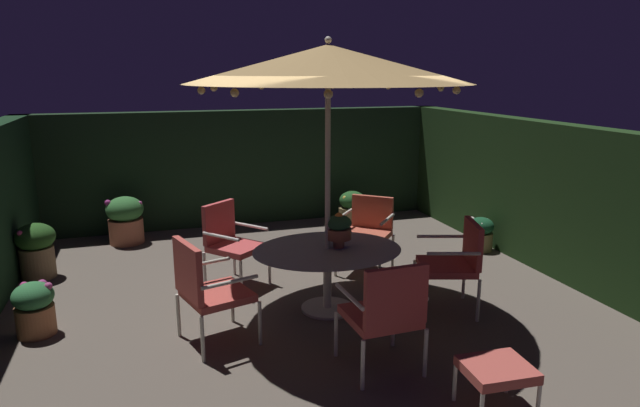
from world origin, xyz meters
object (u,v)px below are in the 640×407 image
centerpiece_planter (339,228)px  patio_chair_east (230,238)px  patio_chair_south (386,310)px  potted_plant_left_near (352,208)px  ottoman_footrest (497,371)px  patio_umbrella (328,65)px  patio_chair_north (456,259)px  patio_dining_table (327,259)px  patio_chair_southeast (206,286)px  patio_chair_northeast (368,228)px  potted_plant_front_corner (34,307)px  potted_plant_right_near (36,248)px  potted_plant_back_left (125,219)px  potted_plant_right_far (481,233)px

centerpiece_planter → patio_chair_east: size_ratio=0.38×
patio_chair_south → potted_plant_left_near: size_ratio=1.81×
ottoman_footrest → patio_umbrella: bearing=106.4°
potted_plant_left_near → patio_chair_north: bearing=-93.1°
ottoman_footrest → patio_dining_table: bearing=106.4°
patio_chair_southeast → ottoman_footrest: patio_chair_southeast is taller
patio_dining_table → potted_plant_left_near: bearing=64.9°
patio_umbrella → ottoman_footrest: 3.19m
patio_chair_northeast → ottoman_footrest: size_ratio=1.82×
patio_umbrella → patio_chair_south: 2.45m
patio_chair_northeast → potted_plant_front_corner: size_ratio=1.76×
patio_chair_south → potted_plant_right_near: patio_chair_south is taller
patio_chair_east → patio_chair_south: 2.62m
potted_plant_right_near → centerpiece_planter: bearing=-31.4°
patio_chair_northeast → patio_chair_southeast: 2.65m
centerpiece_planter → patio_chair_south: (-0.06, -1.38, -0.34)m
patio_umbrella → patio_chair_east: bearing=130.0°
centerpiece_planter → potted_plant_front_corner: (-3.05, 0.31, -0.63)m
centerpiece_planter → potted_plant_back_left: bearing=125.2°
patio_chair_northeast → potted_plant_back_left: bearing=144.5°
patio_chair_north → patio_chair_east: 2.65m
patio_dining_table → patio_chair_east: 1.38m
patio_chair_southeast → potted_plant_front_corner: patio_chair_southeast is taller
centerpiece_planter → patio_chair_south: size_ratio=0.37×
patio_chair_south → potted_plant_right_near: bearing=133.6°
potted_plant_front_corner → potted_plant_left_near: bearing=33.2°
patio_chair_southeast → patio_umbrella: bearing=16.7°
patio_chair_northeast → potted_plant_right_far: 1.92m
patio_dining_table → patio_chair_south: size_ratio=1.58×
potted_plant_right_near → patio_chair_southeast: bearing=-52.6°
ottoman_footrest → potted_plant_left_near: (0.87, 5.37, -0.06)m
patio_chair_northeast → centerpiece_planter: bearing=-126.3°
centerpiece_planter → patio_chair_north: 1.30m
patio_chair_northeast → patio_chair_east: 1.78m
potted_plant_back_left → potted_plant_right_near: (-1.03, -1.20, 0.01)m
centerpiece_planter → potted_plant_back_left: 3.97m
patio_chair_southeast → potted_plant_front_corner: size_ratio=1.91×
potted_plant_left_near → potted_plant_right_near: (-4.67, -1.20, 0.11)m
patio_dining_table → potted_plant_right_far: patio_dining_table is taller
patio_chair_north → potted_plant_back_left: (-3.45, 3.63, -0.21)m
patio_chair_east → potted_plant_front_corner: patio_chair_east is taller
centerpiece_planter → patio_chair_north: size_ratio=0.39×
patio_dining_table → potted_plant_left_near: 3.56m
potted_plant_back_left → potted_plant_left_near: (3.65, -0.00, -0.10)m
patio_chair_south → ottoman_footrest: size_ratio=1.95×
patio_chair_south → potted_plant_left_near: patio_chair_south is taller
centerpiece_planter → patio_chair_north: (1.19, -0.41, -0.33)m
patio_umbrella → centerpiece_planter: 1.69m
potted_plant_back_left → centerpiece_planter: bearing=-54.8°
potted_plant_back_left → ottoman_footrest: bearing=-62.6°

